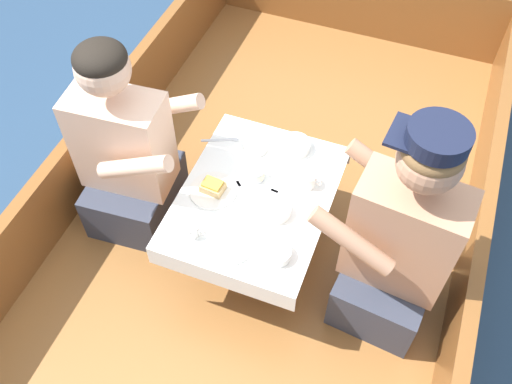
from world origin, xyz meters
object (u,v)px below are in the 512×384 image
at_px(coffee_cup_port, 308,180).
at_px(coffee_cup_starboard, 191,230).
at_px(person_starboard, 398,244).
at_px(tin_can, 257,175).
at_px(person_port, 127,155).
at_px(sandwich, 213,186).

distance_m(coffee_cup_port, coffee_cup_starboard, 0.54).
distance_m(person_starboard, coffee_cup_starboard, 0.81).
relative_size(coffee_cup_starboard, tin_can, 1.36).
relative_size(person_port, tin_can, 15.07).
bearing_deg(coffee_cup_port, person_port, -170.43).
bearing_deg(coffee_cup_port, coffee_cup_starboard, -130.99).
height_order(person_starboard, sandwich, person_starboard).
bearing_deg(person_port, tin_can, 4.21).
height_order(person_starboard, coffee_cup_starboard, person_starboard).
xyz_separation_m(person_port, coffee_cup_port, (0.79, 0.13, 0.02)).
height_order(person_port, coffee_cup_starboard, person_port).
height_order(coffee_cup_port, tin_can, coffee_cup_port).
relative_size(sandwich, coffee_cup_starboard, 1.11).
distance_m(person_port, coffee_cup_starboard, 0.52).
height_order(person_port, coffee_cup_port, person_port).
bearing_deg(tin_can, coffee_cup_port, 12.07).
xyz_separation_m(person_port, tin_can, (0.58, 0.09, 0.01)).
height_order(coffee_cup_starboard, tin_can, same).
bearing_deg(coffee_cup_starboard, person_starboard, 15.41).
relative_size(person_starboard, tin_can, 16.05).
bearing_deg(tin_can, person_starboard, -12.78).
height_order(sandwich, tin_can, sandwich).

